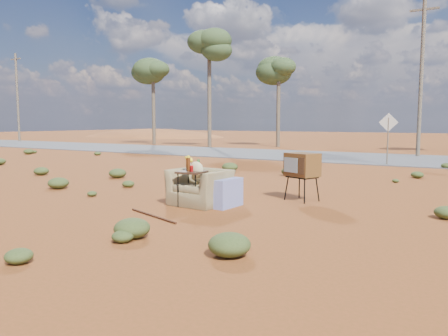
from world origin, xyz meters
The scene contains 14 objects.
ground centered at (0.00, 0.00, 0.00)m, with size 140.00×140.00×0.00m, color brown.
highway centered at (0.00, 15.00, 0.02)m, with size 140.00×7.00×0.04m, color #565659.
dirt_mound centered at (-30.00, 34.00, 0.00)m, with size 26.00×18.00×2.00m, color #A15727.
armchair centered at (-0.18, 0.60, 0.49)m, with size 1.47×0.91×1.05m.
tv_unit centered at (1.46, 2.19, 0.83)m, with size 0.84×0.76×1.11m.
side_table centered at (-0.37, 0.34, 0.80)m, with size 0.58×0.58×1.08m.
rusty_bar centered at (-0.37, -0.93, 0.02)m, with size 0.04×0.04×1.61m, color #462012.
road_sign centered at (1.50, 12.00, 1.50)m, with size 0.78×0.06×2.19m.
eucalyptus_far_left centered at (-18.00, 20.00, 5.94)m, with size 3.20×3.20×7.10m.
eucalyptus_left centered at (-12.00, 19.00, 6.92)m, with size 3.20×3.20×8.10m.
eucalyptus_near_left centered at (-8.00, 22.00, 5.45)m, with size 3.20×3.20×6.60m.
utility_pole_west centered at (-32.00, 17.50, 4.15)m, with size 1.40×0.20×8.00m.
utility_pole_center centered at (2.00, 17.50, 4.15)m, with size 1.40×0.20×8.00m.
scrub_patch centered at (-0.82, 4.41, 0.14)m, with size 17.49×8.07×0.33m.
Camera 1 is at (5.08, -7.31, 1.83)m, focal length 35.00 mm.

